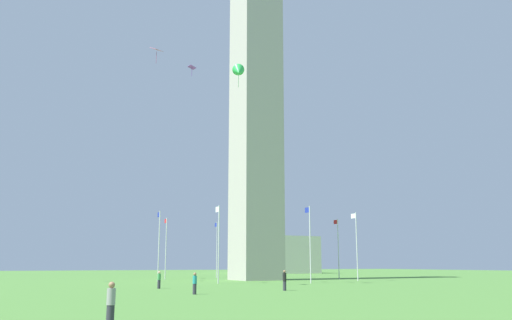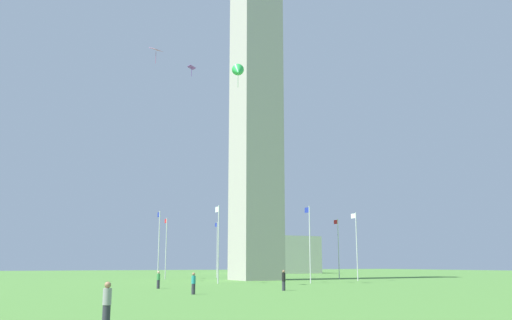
% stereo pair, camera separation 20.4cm
% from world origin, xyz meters
% --- Properties ---
extents(ground_plane, '(260.00, 260.00, 0.00)m').
position_xyz_m(ground_plane, '(0.00, 0.00, 0.00)').
color(ground_plane, '#477A33').
extents(obelisk_monument, '(6.18, 6.18, 56.20)m').
position_xyz_m(obelisk_monument, '(0.00, 0.00, 28.10)').
color(obelisk_monument, '#A8A399').
rests_on(obelisk_monument, ground).
extents(flagpole_n, '(1.12, 0.14, 9.26)m').
position_xyz_m(flagpole_n, '(14.52, 0.00, 5.03)').
color(flagpole_n, silver).
rests_on(flagpole_n, ground).
extents(flagpole_ne, '(1.12, 0.14, 9.26)m').
position_xyz_m(flagpole_ne, '(10.28, 10.23, 5.03)').
color(flagpole_ne, silver).
rests_on(flagpole_ne, ground).
extents(flagpole_e, '(1.12, 0.14, 9.26)m').
position_xyz_m(flagpole_e, '(0.05, 14.46, 5.03)').
color(flagpole_e, silver).
rests_on(flagpole_e, ground).
extents(flagpole_se, '(1.12, 0.14, 9.26)m').
position_xyz_m(flagpole_se, '(-10.17, 10.23, 5.03)').
color(flagpole_se, silver).
rests_on(flagpole_se, ground).
extents(flagpole_s, '(1.12, 0.14, 9.26)m').
position_xyz_m(flagpole_s, '(-14.41, 0.00, 5.03)').
color(flagpole_s, silver).
rests_on(flagpole_s, ground).
extents(flagpole_sw, '(1.12, 0.14, 9.26)m').
position_xyz_m(flagpole_sw, '(-10.17, -10.23, 5.03)').
color(flagpole_sw, silver).
rests_on(flagpole_sw, ground).
extents(flagpole_w, '(1.12, 0.14, 9.26)m').
position_xyz_m(flagpole_w, '(0.05, -14.46, 5.03)').
color(flagpole_w, silver).
rests_on(flagpole_w, ground).
extents(flagpole_nw, '(1.12, 0.14, 9.26)m').
position_xyz_m(flagpole_nw, '(10.28, -10.23, 5.03)').
color(flagpole_nw, silver).
rests_on(flagpole_nw, ground).
extents(person_teal_shirt, '(0.32, 0.32, 1.64)m').
position_xyz_m(person_teal_shirt, '(-30.68, 20.90, 0.81)').
color(person_teal_shirt, '#2D2D38').
rests_on(person_teal_shirt, ground).
extents(person_gray_shirt, '(0.32, 0.32, 1.65)m').
position_xyz_m(person_gray_shirt, '(-49.81, 31.41, 0.82)').
color(person_gray_shirt, '#2D2D38').
rests_on(person_gray_shirt, ground).
extents(person_green_shirt, '(0.32, 0.32, 1.61)m').
position_xyz_m(person_green_shirt, '(-19.95, 20.42, 0.80)').
color(person_green_shirt, '#2D2D38').
rests_on(person_green_shirt, ground).
extents(person_black_shirt, '(0.32, 0.32, 1.76)m').
position_xyz_m(person_black_shirt, '(-28.79, 11.89, 0.87)').
color(person_black_shirt, '#2D2D38').
rests_on(person_black_shirt, ground).
extents(kite_green_delta, '(2.22, 1.98, 2.88)m').
position_xyz_m(kite_green_delta, '(-17.17, 11.00, 23.96)').
color(kite_green_delta, green).
extents(kite_purple_diamond, '(0.92, 0.90, 1.27)m').
position_xyz_m(kite_purple_diamond, '(-12.15, 14.82, 25.39)').
color(kite_purple_diamond, purple).
extents(kite_pink_diamond, '(1.35, 1.39, 1.74)m').
position_xyz_m(kite_pink_diamond, '(-18.25, 20.98, 24.26)').
color(kite_pink_diamond, pink).
extents(distant_building, '(21.37, 13.78, 8.88)m').
position_xyz_m(distant_building, '(51.64, -31.77, 4.44)').
color(distant_building, beige).
rests_on(distant_building, ground).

